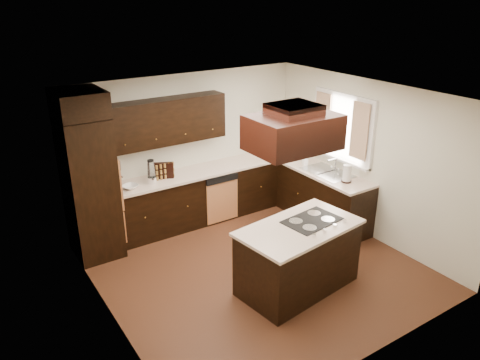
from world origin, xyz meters
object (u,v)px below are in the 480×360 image
at_px(island, 298,258).
at_px(oven_column, 90,189).
at_px(range_hood, 293,132).
at_px(spice_rack, 164,170).

bearing_deg(island, oven_column, 122.50).
bearing_deg(range_hood, island, -52.01).
distance_m(oven_column, range_hood, 3.13).
relative_size(oven_column, island, 1.37).
bearing_deg(range_hood, oven_column, 129.74).
bearing_deg(range_hood, spice_rack, 105.79).
xyz_separation_m(oven_column, island, (1.96, -2.37, -0.62)).
bearing_deg(oven_column, spice_rack, 4.89).
bearing_deg(spice_rack, range_hood, -49.33).
xyz_separation_m(island, range_hood, (-0.09, 0.11, 1.72)).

